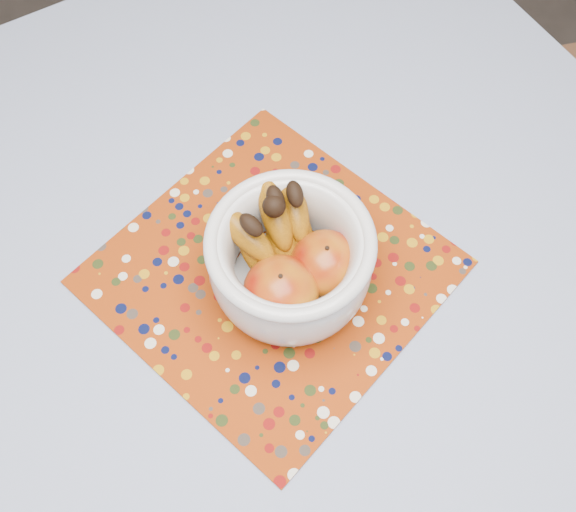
{
  "coord_description": "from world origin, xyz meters",
  "views": [
    {
      "loc": [
        -0.08,
        -0.26,
        1.51
      ],
      "look_at": [
        0.1,
        0.05,
        0.83
      ],
      "focal_mm": 42.0,
      "sensor_mm": 36.0,
      "label": 1
    }
  ],
  "objects": [
    {
      "name": "table",
      "position": [
        0.0,
        0.0,
        0.67
      ],
      "size": [
        1.2,
        1.2,
        0.75
      ],
      "color": "brown",
      "rests_on": "ground"
    },
    {
      "name": "fruit_bowl",
      "position": [
        0.1,
        0.06,
        0.83
      ],
      "size": [
        0.19,
        0.2,
        0.14
      ],
      "color": "silver",
      "rests_on": "placemat"
    },
    {
      "name": "placemat",
      "position": [
        0.09,
        0.08,
        0.76
      ],
      "size": [
        0.46,
        0.46,
        0.0
      ],
      "primitive_type": "cube",
      "rotation": [
        0.0,
        0.0,
        0.3
      ],
      "color": "#842C07",
      "rests_on": "tablecloth"
    },
    {
      "name": "tablecloth",
      "position": [
        0.0,
        0.0,
        0.76
      ],
      "size": [
        1.32,
        1.32,
        0.01
      ],
      "primitive_type": "cube",
      "color": "slate",
      "rests_on": "table"
    }
  ]
}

